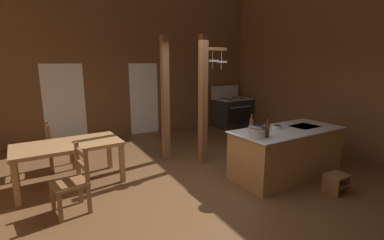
# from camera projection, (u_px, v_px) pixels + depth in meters

# --- Properties ---
(ground_plane) EXTENTS (8.55, 8.69, 0.10)m
(ground_plane) POSITION_uv_depth(u_px,v_px,m) (200.00, 189.00, 4.68)
(ground_plane) COLOR brown
(wall_back) EXTENTS (8.55, 0.14, 4.26)m
(wall_back) POSITION_uv_depth(u_px,v_px,m) (129.00, 60.00, 7.68)
(wall_back) COLOR brown
(wall_back) RESTS_ON ground_plane
(wall_right) EXTENTS (0.14, 8.69, 4.26)m
(wall_right) POSITION_uv_depth(u_px,v_px,m) (354.00, 60.00, 6.08)
(wall_right) COLOR brown
(wall_right) RESTS_ON ground_plane
(glazed_door_back_left) EXTENTS (1.00, 0.01, 2.05)m
(glazed_door_back_left) POSITION_uv_depth(u_px,v_px,m) (65.00, 104.00, 7.04)
(glazed_door_back_left) COLOR white
(glazed_door_back_left) RESTS_ON ground_plane
(glazed_panel_back_right) EXTENTS (0.84, 0.01, 2.05)m
(glazed_panel_back_right) POSITION_uv_depth(u_px,v_px,m) (144.00, 99.00, 8.03)
(glazed_panel_back_right) COLOR white
(glazed_panel_back_right) RESTS_ON ground_plane
(kitchen_island) EXTENTS (2.21, 1.08, 0.88)m
(kitchen_island) POSITION_uv_depth(u_px,v_px,m) (286.00, 152.00, 5.10)
(kitchen_island) COLOR #9E7044
(kitchen_island) RESTS_ON ground_plane
(stove_range) EXTENTS (1.21, 0.91, 1.32)m
(stove_range) POSITION_uv_depth(u_px,v_px,m) (232.00, 112.00, 8.97)
(stove_range) COLOR black
(stove_range) RESTS_ON ground_plane
(support_post_with_pot_rack) EXTENTS (0.66, 0.28, 2.61)m
(support_post_with_pot_rack) POSITION_uv_depth(u_px,v_px,m) (205.00, 96.00, 5.53)
(support_post_with_pot_rack) COLOR brown
(support_post_with_pot_rack) RESTS_ON ground_plane
(support_post_center) EXTENTS (0.14, 0.14, 2.61)m
(support_post_center) POSITION_uv_depth(u_px,v_px,m) (165.00, 100.00, 5.73)
(support_post_center) COLOR brown
(support_post_center) RESTS_ON ground_plane
(step_stool) EXTENTS (0.37, 0.30, 0.30)m
(step_stool) POSITION_uv_depth(u_px,v_px,m) (336.00, 182.00, 4.46)
(step_stool) COLOR brown
(step_stool) RESTS_ON ground_plane
(dining_table) EXTENTS (1.76, 1.02, 0.74)m
(dining_table) POSITION_uv_depth(u_px,v_px,m) (68.00, 148.00, 4.64)
(dining_table) COLOR #9E7044
(dining_table) RESTS_ON ground_plane
(ladderback_chair_near_window) EXTENTS (0.52, 0.52, 0.95)m
(ladderback_chair_near_window) POSITION_uv_depth(u_px,v_px,m) (73.00, 181.00, 3.83)
(ladderback_chair_near_window) COLOR brown
(ladderback_chair_near_window) RESTS_ON ground_plane
(ladderback_chair_by_post) EXTENTS (0.46, 0.46, 0.95)m
(ladderback_chair_by_post) POSITION_uv_depth(u_px,v_px,m) (58.00, 147.00, 5.38)
(ladderback_chair_by_post) COLOR brown
(ladderback_chair_by_post) RESTS_ON ground_plane
(stockpot_on_counter) EXTENTS (0.35, 0.28, 0.18)m
(stockpot_on_counter) POSITION_uv_depth(u_px,v_px,m) (257.00, 132.00, 4.42)
(stockpot_on_counter) COLOR #A8AAB2
(stockpot_on_counter) RESTS_ON kitchen_island
(mixing_bowl_on_counter) EXTENTS (0.17, 0.17, 0.06)m
(mixing_bowl_on_counter) POSITION_uv_depth(u_px,v_px,m) (277.00, 127.00, 5.04)
(mixing_bowl_on_counter) COLOR #B2A893
(mixing_bowl_on_counter) RESTS_ON kitchen_island
(bottle_tall_on_counter) EXTENTS (0.08, 0.08, 0.30)m
(bottle_tall_on_counter) POSITION_uv_depth(u_px,v_px,m) (267.00, 130.00, 4.46)
(bottle_tall_on_counter) COLOR #56331E
(bottle_tall_on_counter) RESTS_ON kitchen_island
(bottle_short_on_counter) EXTENTS (0.07, 0.07, 0.30)m
(bottle_short_on_counter) POSITION_uv_depth(u_px,v_px,m) (251.00, 124.00, 4.86)
(bottle_short_on_counter) COLOR #56331E
(bottle_short_on_counter) RESTS_ON kitchen_island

